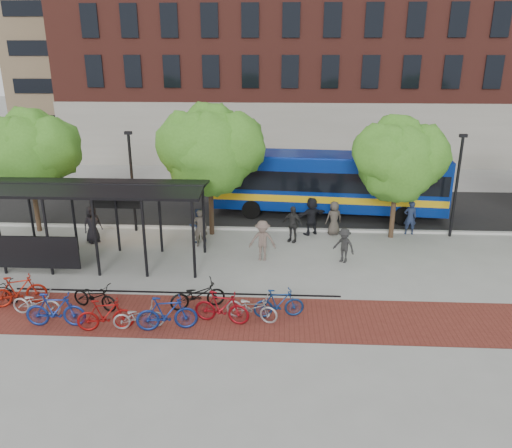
{
  "coord_description": "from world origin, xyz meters",
  "views": [
    {
      "loc": [
        0.48,
        -20.35,
        8.88
      ],
      "look_at": [
        -0.6,
        0.38,
        1.6
      ],
      "focal_mm": 35.0,
      "sensor_mm": 36.0,
      "label": 1
    }
  ],
  "objects_px": {
    "pedestrian_6": "(334,218)",
    "pedestrian_7": "(410,218)",
    "bus_shelter": "(78,196)",
    "tree_a": "(30,149)",
    "bike_7": "(167,313)",
    "pedestrian_9": "(344,245)",
    "bike_2": "(36,303)",
    "bike_9": "(222,307)",
    "pedestrian_1": "(200,228)",
    "tree_b": "(211,147)",
    "bike_3": "(55,310)",
    "bike_5": "(105,315)",
    "bike_8": "(198,295)",
    "bike_11": "(279,303)",
    "pedestrian_5": "(311,216)",
    "bike_4": "(95,296)",
    "pedestrian_2": "(198,226)",
    "lamp_post_right": "(457,183)",
    "pedestrian_3": "(262,241)",
    "bike_10": "(252,307)",
    "pedestrian_4": "(292,224)",
    "bus": "(327,180)",
    "pedestrian_0": "(92,224)",
    "lamp_post_left": "(132,179)",
    "bike_1": "(18,291)",
    "tree_c": "(400,157)"
  },
  "relations": [
    {
      "from": "bike_4",
      "to": "tree_a",
      "type": "bearing_deg",
      "value": 54.47
    },
    {
      "from": "pedestrian_6",
      "to": "pedestrian_7",
      "type": "bearing_deg",
      "value": 163.9
    },
    {
      "from": "lamp_post_right",
      "to": "tree_b",
      "type": "bearing_deg",
      "value": -178.8
    },
    {
      "from": "bike_2",
      "to": "pedestrian_1",
      "type": "relative_size",
      "value": 0.99
    },
    {
      "from": "tree_a",
      "to": "bike_5",
      "type": "distance_m",
      "value": 12.06
    },
    {
      "from": "pedestrian_4",
      "to": "pedestrian_5",
      "type": "xyz_separation_m",
      "value": [
        0.97,
        1.07,
        0.07
      ]
    },
    {
      "from": "tree_c",
      "to": "pedestrian_3",
      "type": "bearing_deg",
      "value": -153.22
    },
    {
      "from": "lamp_post_left",
      "to": "bike_11",
      "type": "relative_size",
      "value": 2.88
    },
    {
      "from": "tree_b",
      "to": "pedestrian_2",
      "type": "distance_m",
      "value": 3.85
    },
    {
      "from": "bike_7",
      "to": "pedestrian_7",
      "type": "relative_size",
      "value": 1.16
    },
    {
      "from": "pedestrian_2",
      "to": "lamp_post_right",
      "type": "bearing_deg",
      "value": 159.97
    },
    {
      "from": "tree_b",
      "to": "bike_4",
      "type": "bearing_deg",
      "value": -112.26
    },
    {
      "from": "bike_2",
      "to": "bike_10",
      "type": "relative_size",
      "value": 0.96
    },
    {
      "from": "lamp_post_right",
      "to": "pedestrian_9",
      "type": "bearing_deg",
      "value": -148.33
    },
    {
      "from": "pedestrian_4",
      "to": "lamp_post_left",
      "type": "bearing_deg",
      "value": -160.35
    },
    {
      "from": "bike_3",
      "to": "bike_9",
      "type": "height_order",
      "value": "bike_3"
    },
    {
      "from": "bike_11",
      "to": "pedestrian_5",
      "type": "distance_m",
      "value": 8.55
    },
    {
      "from": "lamp_post_left",
      "to": "pedestrian_0",
      "type": "xyz_separation_m",
      "value": [
        -1.59,
        -1.73,
        -1.83
      ]
    },
    {
      "from": "tree_a",
      "to": "bike_5",
      "type": "height_order",
      "value": "tree_a"
    },
    {
      "from": "bike_9",
      "to": "pedestrian_1",
      "type": "height_order",
      "value": "pedestrian_1"
    },
    {
      "from": "bike_8",
      "to": "pedestrian_6",
      "type": "xyz_separation_m",
      "value": [
        5.63,
        7.96,
        0.34
      ]
    },
    {
      "from": "pedestrian_6",
      "to": "pedestrian_9",
      "type": "relative_size",
      "value": 1.1
    },
    {
      "from": "bike_2",
      "to": "bike_3",
      "type": "bearing_deg",
      "value": -119.98
    },
    {
      "from": "pedestrian_5",
      "to": "tree_b",
      "type": "bearing_deg",
      "value": -26.49
    },
    {
      "from": "bike_2",
      "to": "pedestrian_7",
      "type": "bearing_deg",
      "value": -53.84
    },
    {
      "from": "tree_a",
      "to": "pedestrian_0",
      "type": "distance_m",
      "value": 4.92
    },
    {
      "from": "bus_shelter",
      "to": "pedestrian_5",
      "type": "xyz_separation_m",
      "value": [
        10.16,
        4.0,
        -2.03
      ]
    },
    {
      "from": "tree_a",
      "to": "pedestrian_9",
      "type": "xyz_separation_m",
      "value": [
        15.17,
        -3.29,
        -3.45
      ]
    },
    {
      "from": "tree_a",
      "to": "pedestrian_0",
      "type": "height_order",
      "value": "tree_a"
    },
    {
      "from": "pedestrian_0",
      "to": "pedestrian_7",
      "type": "height_order",
      "value": "pedestrian_0"
    },
    {
      "from": "bus",
      "to": "pedestrian_4",
      "type": "height_order",
      "value": "bus"
    },
    {
      "from": "bike_5",
      "to": "pedestrian_6",
      "type": "xyz_separation_m",
      "value": [
        8.44,
        9.61,
        0.3
      ]
    },
    {
      "from": "tree_a",
      "to": "bike_2",
      "type": "xyz_separation_m",
      "value": [
        3.85,
        -8.51,
        -3.77
      ]
    },
    {
      "from": "bike_8",
      "to": "bike_11",
      "type": "bearing_deg",
      "value": -120.14
    },
    {
      "from": "pedestrian_3",
      "to": "pedestrian_9",
      "type": "bearing_deg",
      "value": 1.67
    },
    {
      "from": "bus",
      "to": "pedestrian_5",
      "type": "distance_m",
      "value": 3.66
    },
    {
      "from": "bus_shelter",
      "to": "tree_a",
      "type": "bearing_deg",
      "value": 134.6
    },
    {
      "from": "bus",
      "to": "bike_4",
      "type": "distance_m",
      "value": 14.81
    },
    {
      "from": "pedestrian_9",
      "to": "bike_8",
      "type": "bearing_deg",
      "value": -105.3
    },
    {
      "from": "pedestrian_3",
      "to": "pedestrian_1",
      "type": "bearing_deg",
      "value": 156.09
    },
    {
      "from": "pedestrian_2",
      "to": "pedestrian_6",
      "type": "relative_size",
      "value": 0.99
    },
    {
      "from": "lamp_post_left",
      "to": "lamp_post_right",
      "type": "distance_m",
      "value": 16.0
    },
    {
      "from": "bike_4",
      "to": "pedestrian_2",
      "type": "relative_size",
      "value": 1.09
    },
    {
      "from": "tree_b",
      "to": "bike_1",
      "type": "relative_size",
      "value": 3.34
    },
    {
      "from": "bike_1",
      "to": "bike_10",
      "type": "distance_m",
      "value": 8.59
    },
    {
      "from": "bike_3",
      "to": "bike_11",
      "type": "distance_m",
      "value": 7.57
    },
    {
      "from": "lamp_post_right",
      "to": "pedestrian_5",
      "type": "xyz_separation_m",
      "value": [
        -6.98,
        -0.08,
        -1.78
      ]
    },
    {
      "from": "tree_b",
      "to": "bike_7",
      "type": "xyz_separation_m",
      "value": [
        -0.34,
        -9.27,
        -3.85
      ]
    },
    {
      "from": "bike_4",
      "to": "bike_9",
      "type": "relative_size",
      "value": 0.95
    },
    {
      "from": "bike_10",
      "to": "pedestrian_6",
      "type": "xyz_separation_m",
      "value": [
        3.62,
        8.72,
        0.37
      ]
    }
  ]
}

